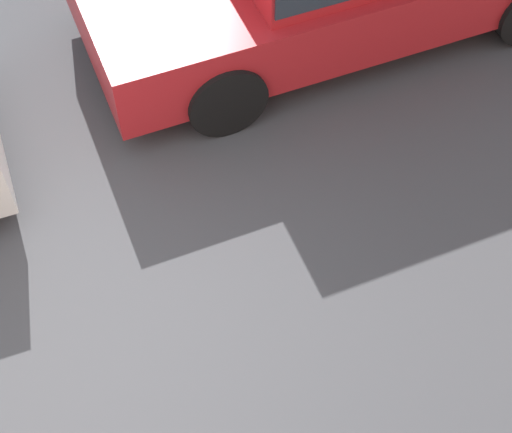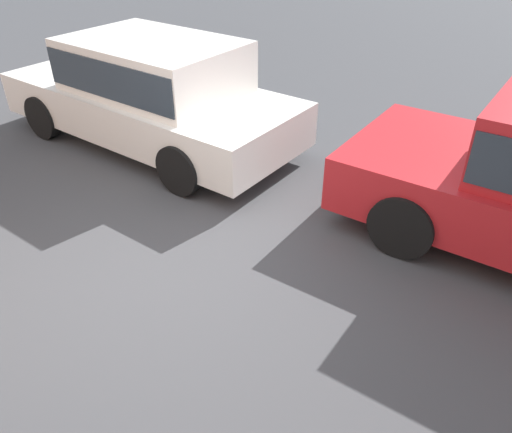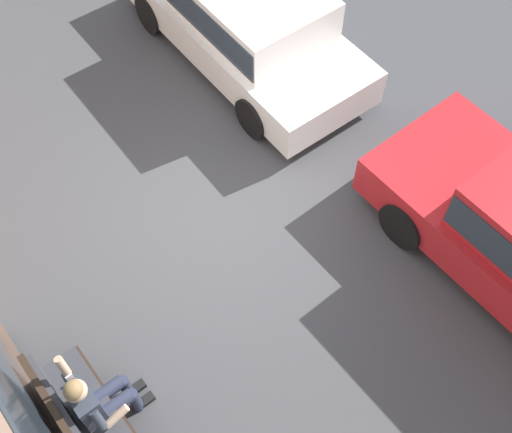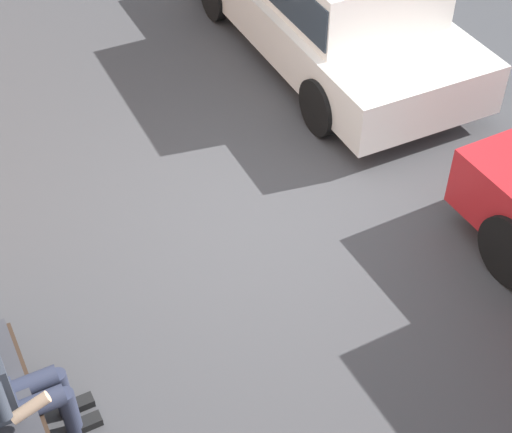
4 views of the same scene
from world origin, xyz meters
name	(u,v)px [view 1 (image 1 of 4)]	position (x,y,z in m)	size (l,w,h in m)	color
ground_plane	(58,348)	(0.00, 0.00, 0.00)	(60.00, 60.00, 0.00)	#424244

